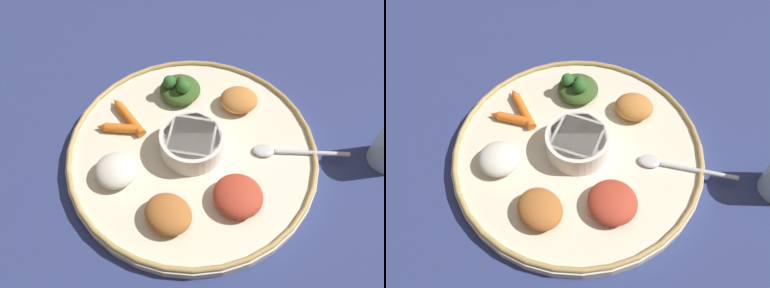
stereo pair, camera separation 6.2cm
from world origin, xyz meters
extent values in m
plane|color=navy|center=(0.00, 0.00, 0.00)|extent=(2.40, 2.40, 0.00)
cylinder|color=beige|center=(0.00, 0.00, 0.01)|extent=(0.40, 0.40, 0.02)
torus|color=tan|center=(0.00, 0.00, 0.02)|extent=(0.39, 0.39, 0.01)
cylinder|color=silver|center=(0.00, 0.00, 0.04)|extent=(0.10, 0.10, 0.04)
cylinder|color=maroon|center=(0.00, 0.00, 0.05)|extent=(0.09, 0.09, 0.01)
ellipsoid|color=silver|center=(0.06, -0.10, 0.02)|extent=(0.04, 0.04, 0.01)
cylinder|color=silver|center=(0.10, -0.16, 0.02)|extent=(0.07, 0.10, 0.01)
ellipsoid|color=#385623|center=(0.09, 0.08, 0.03)|extent=(0.10, 0.10, 0.03)
sphere|color=#385623|center=(0.09, 0.08, 0.05)|extent=(0.02, 0.02, 0.02)
sphere|color=#2D6628|center=(0.08, 0.07, 0.05)|extent=(0.02, 0.02, 0.02)
sphere|color=#2D6628|center=(0.07, 0.09, 0.05)|extent=(0.02, 0.02, 0.02)
cylinder|color=orange|center=(-0.01, 0.12, 0.03)|extent=(0.04, 0.08, 0.02)
cone|color=orange|center=(0.01, 0.16, 0.03)|extent=(0.02, 0.02, 0.01)
cylinder|color=orange|center=(-0.03, 0.11, 0.03)|extent=(0.04, 0.06, 0.02)
cone|color=orange|center=(-0.05, 0.15, 0.03)|extent=(0.02, 0.02, 0.01)
ellipsoid|color=silver|center=(-0.10, 0.07, 0.03)|extent=(0.08, 0.08, 0.03)
ellipsoid|color=#C67A38|center=(0.12, -0.02, 0.03)|extent=(0.08, 0.08, 0.03)
ellipsoid|color=#B73D28|center=(-0.04, -0.10, 0.03)|extent=(0.08, 0.09, 0.03)
ellipsoid|color=#B2662D|center=(-0.12, -0.04, 0.03)|extent=(0.07, 0.07, 0.03)
camera|label=1|loc=(-0.30, -0.19, 0.54)|focal=37.05mm
camera|label=2|loc=(-0.26, -0.24, 0.54)|focal=37.05mm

